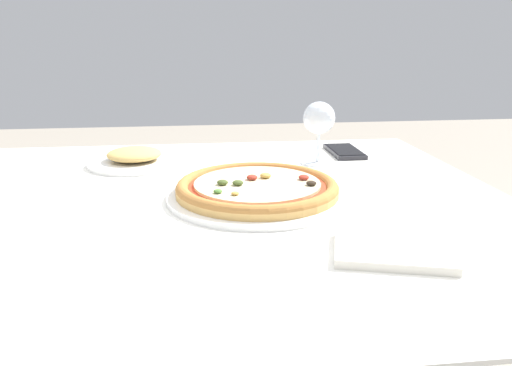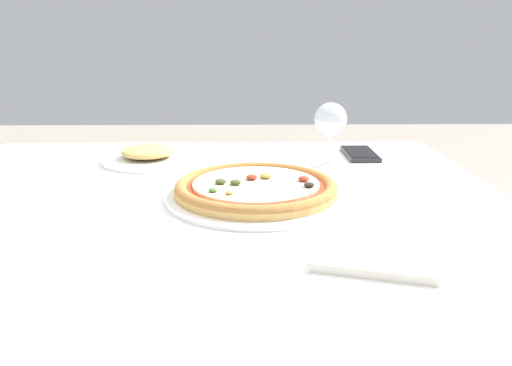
{
  "view_description": "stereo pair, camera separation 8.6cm",
  "coord_description": "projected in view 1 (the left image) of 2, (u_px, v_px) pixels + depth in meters",
  "views": [
    {
      "loc": [
        0.0,
        -0.83,
        1.02
      ],
      "look_at": [
        0.1,
        -0.0,
        0.77
      ],
      "focal_mm": 35.0,
      "sensor_mm": 36.0,
      "label": 1
    },
    {
      "loc": [
        0.09,
        -0.83,
        1.02
      ],
      "look_at": [
        0.1,
        -0.0,
        0.77
      ],
      "focal_mm": 35.0,
      "sensor_mm": 36.0,
      "label": 2
    }
  ],
  "objects": [
    {
      "name": "dining_table",
      "position": [
        199.0,
        253.0,
        0.89
      ],
      "size": [
        1.1,
        0.95,
        0.74
      ],
      "color": "brown",
      "rests_on": "ground_plane"
    },
    {
      "name": "pizza_plate",
      "position": [
        256.0,
        190.0,
        0.87
      ],
      "size": [
        0.32,
        0.32,
        0.04
      ],
      "color": "white",
      "rests_on": "dining_table"
    },
    {
      "name": "wine_glass_far_left",
      "position": [
        318.0,
        121.0,
        1.09
      ],
      "size": [
        0.08,
        0.08,
        0.14
      ],
      "color": "silver",
      "rests_on": "dining_table"
    },
    {
      "name": "cell_phone",
      "position": [
        343.0,
        151.0,
        1.21
      ],
      "size": [
        0.07,
        0.14,
        0.01
      ],
      "color": "#232328",
      "rests_on": "dining_table"
    },
    {
      "name": "side_plate",
      "position": [
        133.0,
        158.0,
        1.1
      ],
      "size": [
        0.2,
        0.2,
        0.04
      ],
      "color": "white",
      "rests_on": "dining_table"
    },
    {
      "name": "napkin_folded",
      "position": [
        391.0,
        251.0,
        0.65
      ],
      "size": [
        0.17,
        0.15,
        0.01
      ],
      "color": "silver",
      "rests_on": "dining_table"
    }
  ]
}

